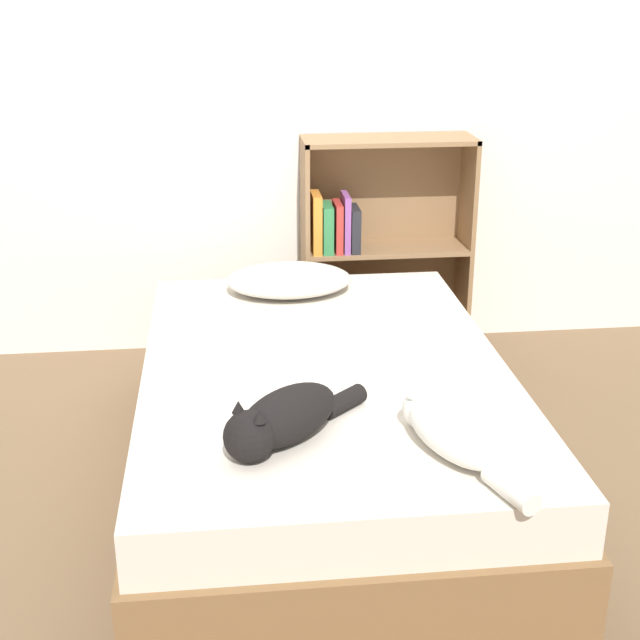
% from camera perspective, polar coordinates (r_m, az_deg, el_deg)
% --- Properties ---
extents(ground_plane, '(8.00, 8.00, 0.00)m').
position_cam_1_polar(ground_plane, '(3.15, 0.29, -10.29)').
color(ground_plane, brown).
extents(wall_back, '(8.00, 0.06, 2.50)m').
position_cam_1_polar(wall_back, '(3.97, -1.92, 15.63)').
color(wall_back, white).
rests_on(wall_back, ground_plane).
extents(bed, '(1.22, 1.85, 0.45)m').
position_cam_1_polar(bed, '(3.03, 0.30, -6.73)').
color(bed, brown).
rests_on(bed, ground_plane).
extents(pillow, '(0.50, 0.37, 0.10)m').
position_cam_1_polar(pillow, '(3.57, -2.00, 2.60)').
color(pillow, beige).
rests_on(pillow, bed).
extents(cat_light, '(0.28, 0.53, 0.14)m').
position_cam_1_polar(cat_light, '(2.43, 8.42, -7.08)').
color(cat_light, white).
rests_on(cat_light, bed).
extents(cat_dark, '(0.43, 0.40, 0.16)m').
position_cam_1_polar(cat_dark, '(2.43, -2.48, -6.37)').
color(cat_dark, black).
rests_on(cat_dark, bed).
extents(bookshelf, '(0.75, 0.26, 0.99)m').
position_cam_1_polar(bookshelf, '(4.03, 3.65, 4.98)').
color(bookshelf, '#8E6B47').
rests_on(bookshelf, ground_plane).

